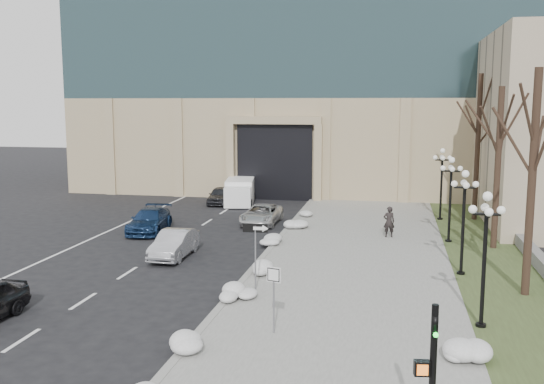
% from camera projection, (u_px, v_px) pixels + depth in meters
% --- Properties ---
extents(sidewalk, '(9.00, 40.00, 0.12)m').
position_uv_depth(sidewalk, '(355.00, 261.00, 29.38)').
color(sidewalk, '#979791').
rests_on(sidewalk, ground).
extents(curb, '(0.30, 40.00, 0.14)m').
position_uv_depth(curb, '(264.00, 256.00, 30.26)').
color(curb, '#979791').
rests_on(curb, ground).
extents(grass_strip, '(4.00, 40.00, 0.10)m').
position_uv_depth(grass_strip, '(495.00, 268.00, 28.11)').
color(grass_strip, '#364221').
rests_on(grass_strip, ground).
extents(stone_wall, '(0.50, 30.00, 0.70)m').
position_uv_depth(stone_wall, '(532.00, 254.00, 29.62)').
color(stone_wall, slate).
rests_on(stone_wall, ground).
extents(car_b, '(1.48, 4.12, 1.35)m').
position_uv_depth(car_b, '(174.00, 244.00, 30.20)').
color(car_b, '#B1B2B9').
rests_on(car_b, ground).
extents(car_c, '(2.51, 4.95, 1.38)m').
position_uv_depth(car_c, '(150.00, 220.00, 36.17)').
color(car_c, navy).
rests_on(car_c, ground).
extents(car_d, '(2.15, 4.57, 1.26)m').
position_uv_depth(car_d, '(261.00, 214.00, 38.43)').
color(car_d, silver).
rests_on(car_d, ground).
extents(car_e, '(1.82, 3.91, 1.30)m').
position_uv_depth(car_e, '(220.00, 195.00, 46.19)').
color(car_e, '#2C2D31').
rests_on(car_e, ground).
extents(pedestrian, '(0.72, 0.55, 1.76)m').
position_uv_depth(pedestrian, '(389.00, 222.00, 34.17)').
color(pedestrian, black).
rests_on(pedestrian, sidewalk).
extents(box_truck, '(2.99, 6.08, 1.85)m').
position_uv_depth(box_truck, '(240.00, 192.00, 46.48)').
color(box_truck, white).
rests_on(box_truck, ground).
extents(one_way_sign, '(1.06, 0.29, 2.84)m').
position_uv_depth(one_way_sign, '(260.00, 236.00, 24.34)').
color(one_way_sign, slate).
rests_on(one_way_sign, ground).
extents(keep_sign, '(0.50, 0.18, 2.36)m').
position_uv_depth(keep_sign, '(274.00, 286.00, 19.81)').
color(keep_sign, slate).
rests_on(keep_sign, ground).
extents(snow_clump_b, '(1.10, 1.60, 0.36)m').
position_uv_depth(snow_clump_b, '(190.00, 342.00, 18.80)').
color(snow_clump_b, silver).
rests_on(snow_clump_b, sidewalk).
extents(snow_clump_c, '(1.10, 1.60, 0.36)m').
position_uv_depth(snow_clump_c, '(240.00, 295.00, 23.38)').
color(snow_clump_c, silver).
rests_on(snow_clump_c, sidewalk).
extents(snow_clump_d, '(1.10, 1.60, 0.36)m').
position_uv_depth(snow_clump_d, '(261.00, 268.00, 27.22)').
color(snow_clump_d, silver).
rests_on(snow_clump_d, sidewalk).
extents(snow_clump_e, '(1.10, 1.60, 0.36)m').
position_uv_depth(snow_clump_e, '(275.00, 241.00, 32.42)').
color(snow_clump_e, silver).
rests_on(snow_clump_e, sidewalk).
extents(snow_clump_f, '(1.10, 1.60, 0.36)m').
position_uv_depth(snow_clump_f, '(292.00, 225.00, 36.67)').
color(snow_clump_f, silver).
rests_on(snow_clump_f, sidewalk).
extents(snow_clump_g, '(1.10, 1.60, 0.36)m').
position_uv_depth(snow_clump_g, '(305.00, 214.00, 40.52)').
color(snow_clump_g, silver).
rests_on(snow_clump_g, sidewalk).
extents(snow_clump_h, '(1.10, 1.60, 0.36)m').
position_uv_depth(snow_clump_h, '(468.00, 356.00, 17.78)').
color(snow_clump_h, silver).
rests_on(snow_clump_h, sidewalk).
extents(lamppost_a, '(1.18, 1.18, 4.76)m').
position_uv_depth(lamppost_a, '(485.00, 241.00, 20.24)').
color(lamppost_a, black).
rests_on(lamppost_a, ground).
extents(lamppost_b, '(1.18, 1.18, 4.76)m').
position_uv_depth(lamppost_b, '(464.00, 208.00, 26.55)').
color(lamppost_b, black).
rests_on(lamppost_b, ground).
extents(lamppost_c, '(1.18, 1.18, 4.76)m').
position_uv_depth(lamppost_c, '(451.00, 188.00, 32.85)').
color(lamppost_c, black).
rests_on(lamppost_c, ground).
extents(lamppost_d, '(1.18, 1.18, 4.76)m').
position_uv_depth(lamppost_d, '(442.00, 174.00, 39.15)').
color(lamppost_d, black).
rests_on(lamppost_d, ground).
extents(tree_near, '(3.20, 3.20, 9.00)m').
position_uv_depth(tree_near, '(534.00, 151.00, 23.29)').
color(tree_near, black).
rests_on(tree_near, ground).
extents(tree_mid, '(3.20, 3.20, 8.50)m').
position_uv_depth(tree_mid, '(499.00, 145.00, 31.09)').
color(tree_mid, black).
rests_on(tree_mid, ground).
extents(tree_far, '(3.20, 3.20, 9.50)m').
position_uv_depth(tree_far, '(479.00, 126.00, 38.76)').
color(tree_far, black).
rests_on(tree_far, ground).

